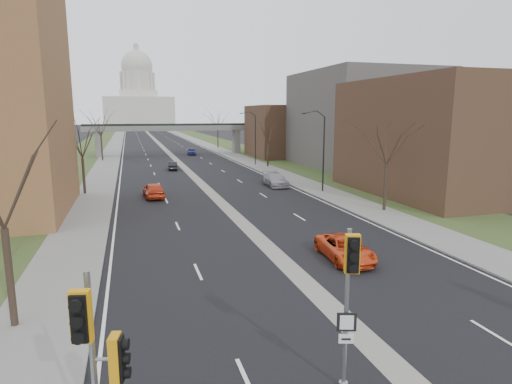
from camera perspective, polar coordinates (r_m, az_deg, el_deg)
name	(u,v)px	position (r m, az deg, el deg)	size (l,w,h in m)	color
road_surface	(152,137)	(160.43, -13.64, 7.10)	(20.00, 600.00, 0.01)	black
median_strip	(152,137)	(160.43, -13.64, 7.10)	(1.20, 600.00, 0.02)	gray
sidewalk_right	(186,137)	(161.49, -9.36, 7.30)	(4.00, 600.00, 0.12)	gray
sidewalk_left	(118,138)	(160.26, -17.96, 6.91)	(4.00, 600.00, 0.12)	gray
grass_verge_right	(202,136)	(162.35, -7.24, 7.36)	(8.00, 600.00, 0.10)	#2D4520
grass_verge_left	(100,138)	(160.51, -20.11, 6.78)	(8.00, 600.00, 0.10)	#2D4520
commercial_block_near	(446,137)	(49.88, 23.95, 6.70)	(16.00, 20.00, 12.00)	brown
commercial_block_mid	(362,120)	(71.81, 13.99, 9.34)	(18.00, 22.00, 15.00)	#514E4A
commercial_block_far	(288,131)	(85.59, 4.24, 8.07)	(14.00, 14.00, 10.00)	brown
pedestrian_bridge	(170,131)	(90.44, -11.38, 7.92)	(34.00, 3.00, 6.45)	slate
capitol	(138,99)	(330.25, -15.40, 11.81)	(48.00, 42.00, 55.75)	beige
streetlight_mid	(317,128)	(46.21, 8.17, 8.44)	(2.61, 0.20, 8.70)	black
streetlight_far	(251,123)	(70.67, -0.73, 9.19)	(2.61, 0.20, 8.70)	black
tree_left_b	(81,135)	(48.28, -22.33, 6.99)	(6.75, 6.75, 8.81)	#382B21
tree_left_c	(100,122)	(82.15, -20.07, 8.80)	(7.65, 7.65, 9.99)	#382B21
tree_right_a	(388,135)	(38.44, 17.19, 7.23)	(7.20, 7.20, 9.40)	#382B21
tree_right_b	(268,131)	(68.42, 1.60, 8.20)	(6.30, 6.30, 8.22)	#382B21
tree_right_c	(218,119)	(107.13, -5.14, 9.62)	(7.65, 7.65, 9.99)	#382B21
signal_pole_left	(98,352)	(10.51, -20.29, -19.33)	(1.08, 0.86, 5.14)	gray
signal_pole_median	(349,283)	(13.04, 12.36, -11.79)	(0.70, 0.86, 5.15)	gray
car_left_near	(154,190)	(44.74, -13.49, 0.25)	(1.87, 4.66, 1.59)	red
car_left_far	(173,166)	(66.52, -11.03, 3.46)	(1.32, 3.80, 1.25)	black
car_right_near	(345,248)	(25.82, 11.78, -7.35)	(2.27, 4.93, 1.37)	red
car_right_mid	(275,180)	(50.66, 2.58, 1.67)	(2.17, 5.33, 1.55)	#94939A
car_right_far	(192,151)	(90.36, -8.59, 5.38)	(1.69, 4.21, 1.43)	navy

